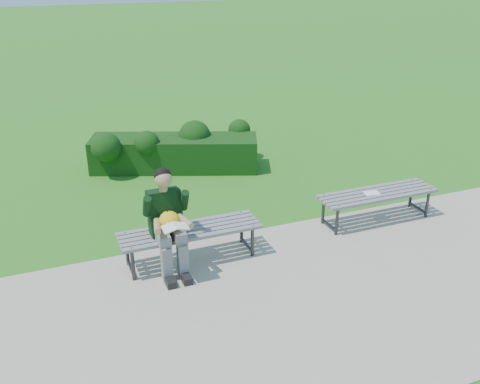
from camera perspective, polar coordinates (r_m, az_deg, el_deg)
The scene contains 7 objects.
ground at distance 7.60m, azimuth -0.90°, elevation -4.66°, with size 80.00×80.00×0.00m.
walkway at distance 6.23m, azimuth 4.93°, elevation -11.77°, with size 30.00×3.50×0.02m.
hedge at distance 9.89m, azimuth -7.16°, elevation 4.52°, with size 3.14×1.78×0.87m.
bench_left at distance 6.82m, azimuth -5.35°, elevation -4.36°, with size 1.80×0.50×0.46m.
bench_right at distance 8.07m, azimuth 14.43°, elevation -0.38°, with size 1.80×0.50×0.46m.
seated_boy at distance 6.53m, azimuth -7.73°, elevation -2.87°, with size 0.56×0.76×1.31m.
paper_sheet at distance 7.99m, azimuth 13.89°, elevation -0.11°, with size 0.24×0.19×0.01m.
Camera 1 is at (-2.34, -6.24, 3.65)m, focal length 40.00 mm.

